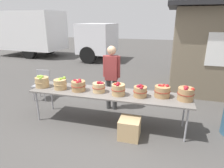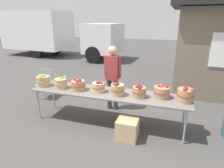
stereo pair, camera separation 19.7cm
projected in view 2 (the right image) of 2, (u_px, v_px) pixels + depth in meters
ground_plane at (108, 123)px, 4.44m from camera, size 40.00×40.00×0.00m
market_table at (108, 94)px, 4.21m from camera, size 3.50×0.76×0.75m
apple_basket_green_0 at (43, 81)px, 4.60m from camera, size 0.33×0.33×0.29m
apple_basket_green_1 at (61, 83)px, 4.44m from camera, size 0.30×0.30×0.28m
apple_basket_red_0 at (78, 85)px, 4.31m from camera, size 0.33×0.33×0.27m
apple_basket_red_1 at (98, 87)px, 4.21m from camera, size 0.29×0.29×0.26m
apple_basket_red_2 at (117, 89)px, 4.02m from camera, size 0.30×0.30×0.29m
apple_basket_red_3 at (139, 91)px, 3.92m from camera, size 0.29×0.29×0.27m
apple_basket_red_4 at (162, 92)px, 3.90m from camera, size 0.33×0.33×0.27m
apple_basket_red_5 at (185, 95)px, 3.70m from camera, size 0.32×0.32×0.30m
vendor_adult at (112, 73)px, 4.84m from camera, size 0.44×0.23×1.67m
box_truck at (51, 32)px, 12.10m from camera, size 7.84×2.72×2.75m
folding_chair at (45, 81)px, 5.75m from camera, size 0.44×0.44×0.86m
produce_crate at (127, 129)px, 3.82m from camera, size 0.41×0.41×0.41m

